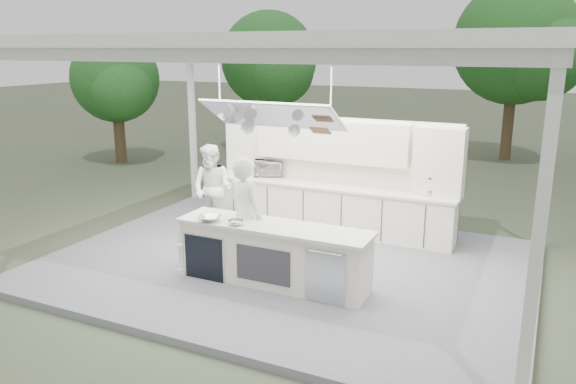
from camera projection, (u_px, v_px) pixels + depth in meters
The scene contains 12 objects.
ground at pixel (287, 268), 9.72m from camera, with size 90.00×90.00×0.00m, color #404A33.
stage_deck at pixel (287, 265), 9.70m from camera, with size 8.00×6.00×0.12m, color slate.
tent at pixel (287, 47), 8.78m from camera, with size 8.20×6.20×3.86m.
demo_island at pixel (272, 254), 8.70m from camera, with size 3.10×0.79×0.95m.
back_counter at pixel (328, 207), 11.23m from camera, with size 5.08×0.72×0.95m.
back_wall_unit at pixel (354, 159), 10.99m from camera, with size 5.05×0.48×2.25m.
tree_cluster at pixel (417, 61), 17.50m from camera, with size 19.55×9.40×5.85m.
head_chef at pixel (246, 216), 9.00m from camera, with size 0.70×0.46×1.93m, color silver.
sous_chef at pixel (213, 189), 11.03m from camera, with size 0.86×0.67×1.76m, color white.
toaster_oven at pixel (268, 168), 11.82m from camera, with size 0.60×0.41×0.33m, color #B3B6BA.
bowl_large at pixel (209, 218), 8.77m from camera, with size 0.34×0.34×0.08m, color #AFB2B6.
bowl_small at pixel (236, 223), 8.57m from camera, with size 0.24×0.24×0.07m, color silver.
Camera 1 is at (3.92, -8.19, 3.70)m, focal length 35.00 mm.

